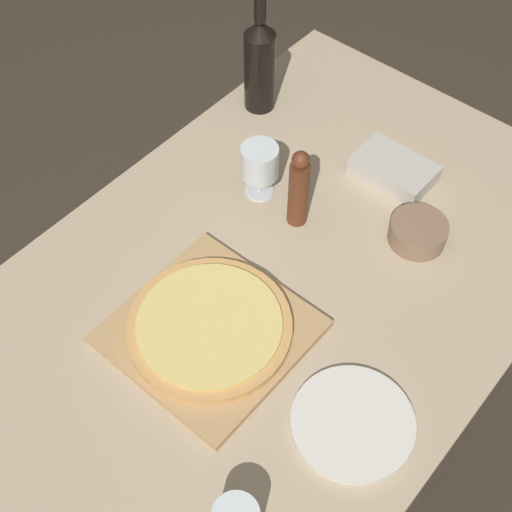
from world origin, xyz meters
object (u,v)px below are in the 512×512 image
object	(u,v)px
pizza	(210,326)
pepper_mill	(299,190)
small_bowl	(418,232)
wine_glass	(260,163)
wine_bottle	(260,64)

from	to	relation	value
pizza	pepper_mill	distance (m)	0.36
pizza	small_bowl	distance (m)	0.50
pizza	wine_glass	world-z (taller)	wine_glass
pepper_mill	wine_glass	distance (m)	0.12
pizza	wine_glass	size ratio (longest dim) A/B	2.40
pizza	wine_bottle	world-z (taller)	wine_bottle
pepper_mill	wine_bottle	bearing A→B (deg)	142.41
pizza	wine_glass	xyz separation A→B (m)	(-0.17, 0.35, 0.06)
wine_bottle	wine_glass	size ratio (longest dim) A/B	2.31
wine_bottle	wine_glass	world-z (taller)	wine_bottle
wine_bottle	small_bowl	distance (m)	0.57
pepper_mill	wine_glass	xyz separation A→B (m)	(-0.12, 0.01, -0.01)
wine_bottle	pepper_mill	bearing A→B (deg)	-37.59
pizza	pepper_mill	bearing A→B (deg)	98.99
pepper_mill	wine_glass	world-z (taller)	pepper_mill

